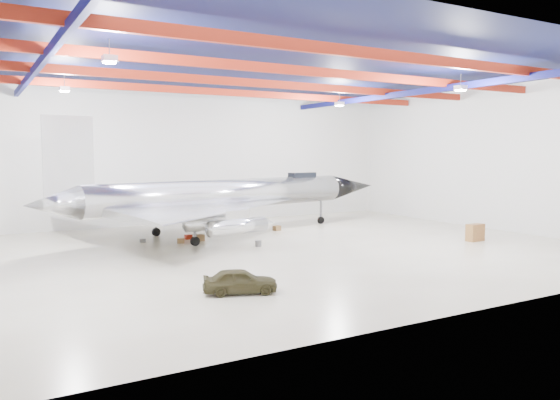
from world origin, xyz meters
TOP-DOWN VIEW (x-y plane):
  - floor at (0.00, 0.00)m, footprint 40.00×40.00m
  - wall_back at (0.00, 15.00)m, footprint 40.00×0.00m
  - wall_right at (20.00, 0.00)m, footprint 0.00×30.00m
  - ceiling at (0.00, 0.00)m, footprint 40.00×40.00m
  - ceiling_structure at (0.00, 0.00)m, footprint 39.50×29.50m
  - jet_aircraft at (0.82, 7.10)m, footprint 29.49×19.69m
  - jeep at (-5.36, -8.31)m, footprint 3.39×2.26m
  - desk at (14.25, -3.75)m, footprint 1.29×0.69m
  - crate_ply at (-3.25, 5.19)m, footprint 0.57×0.51m
  - toolbox_red at (-2.23, 6.52)m, footprint 0.49×0.41m
  - engine_drum at (0.62, 1.60)m, footprint 0.47×0.47m
  - parts_bin at (5.06, 7.12)m, footprint 0.62×0.54m
  - crate_small at (-5.33, 6.75)m, footprint 0.37×0.31m
  - oil_barrel at (-1.88, 5.41)m, footprint 0.67×0.57m
  - spares_box at (1.69, 8.60)m, footprint 0.49×0.49m

SIDE VIEW (x-z plane):
  - floor at x=0.00m, z-range 0.00..0.00m
  - crate_small at x=-5.33m, z-range 0.00..0.24m
  - toolbox_red at x=-2.23m, z-range 0.00..0.32m
  - crate_ply at x=-3.25m, z-range 0.00..0.33m
  - spares_box at x=1.69m, z-range 0.00..0.37m
  - engine_drum at x=0.62m, z-range 0.00..0.37m
  - parts_bin at x=5.06m, z-range 0.00..0.37m
  - oil_barrel at x=-1.88m, z-range 0.00..0.43m
  - jeep at x=-5.36m, z-range 0.00..1.07m
  - desk at x=14.25m, z-range 0.00..1.15m
  - jet_aircraft at x=0.82m, z-range -1.39..6.70m
  - wall_back at x=0.00m, z-range -14.50..25.50m
  - wall_right at x=20.00m, z-range -9.50..20.50m
  - ceiling_structure at x=0.00m, z-range 9.79..10.86m
  - ceiling at x=0.00m, z-range 11.00..11.00m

